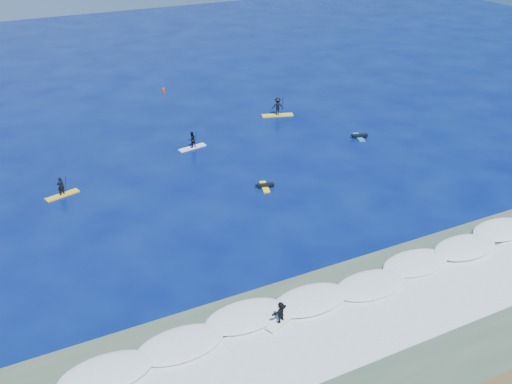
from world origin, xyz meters
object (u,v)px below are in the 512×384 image
sup_paddler_left (61,189)px  prone_paddler_far (359,136)px  wave_surfer (281,313)px  sup_paddler_right (278,108)px  sup_paddler_center (192,141)px  marker_buoy (164,90)px  prone_paddler_near (265,186)px

sup_paddler_left → prone_paddler_far: 27.56m
wave_surfer → sup_paddler_right: bearing=40.0°
sup_paddler_left → wave_surfer: sup_paddler_left is taller
sup_paddler_left → sup_paddler_center: size_ratio=1.00×
sup_paddler_left → prone_paddler_far: (27.55, -0.81, -0.43)m
wave_surfer → marker_buoy: (6.77, 40.83, -0.46)m
sup_paddler_left → prone_paddler_near: bearing=-36.8°
prone_paddler_near → sup_paddler_right: bearing=-16.9°
sup_paddler_left → prone_paddler_near: sup_paddler_left is taller
prone_paddler_far → marker_buoy: 24.54m
sup_paddler_right → marker_buoy: bearing=142.0°
prone_paddler_far → marker_buoy: (-12.58, 21.07, 0.18)m
wave_surfer → marker_buoy: size_ratio=2.60×
marker_buoy → prone_paddler_near: bearing=-90.3°
wave_surfer → marker_buoy: bearing=58.6°
sup_paddler_center → prone_paddler_far: sup_paddler_center is taller
prone_paddler_near → wave_surfer: (-6.61, -14.75, 0.65)m
sup_paddler_left → wave_surfer: (8.21, -20.56, 0.21)m
sup_paddler_left → marker_buoy: bearing=38.1°
sup_paddler_center → sup_paddler_right: 11.65m
prone_paddler_near → wave_surfer: wave_surfer is taller
sup_paddler_left → wave_surfer: size_ratio=1.38×
sup_paddler_left → sup_paddler_right: sup_paddler_right is taller
sup_paddler_left → wave_surfer: 22.14m
sup_paddler_right → prone_paddler_far: 9.68m
sup_paddler_right → wave_surfer: size_ratio=1.70×
sup_paddler_right → wave_surfer: sup_paddler_right is taller
sup_paddler_left → prone_paddler_near: (14.81, -5.81, -0.44)m
sup_paddler_left → marker_buoy: sup_paddler_left is taller
sup_paddler_center → marker_buoy: bearing=70.4°
sup_paddler_left → prone_paddler_near: 15.92m
wave_surfer → prone_paddler_near: bearing=43.9°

